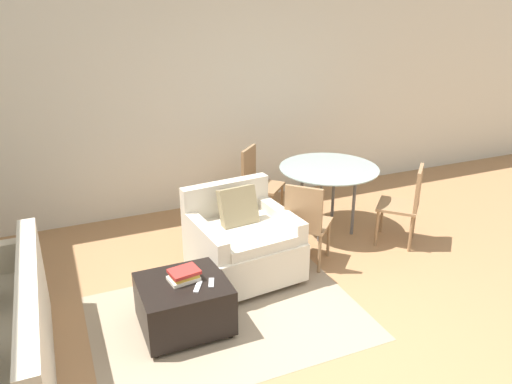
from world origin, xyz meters
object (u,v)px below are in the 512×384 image
dining_chair_far_left (257,179)px  ottoman (184,303)px  tv_remote_secondary (211,283)px  dining_chair_near_left (306,219)px  tv_remote_primary (198,287)px  book_stack (184,275)px  armchair (242,242)px  dining_chair_near_right (407,200)px  dining_table (329,175)px

dining_chair_far_left → ottoman: bearing=-128.6°
tv_remote_secondary → dining_chair_near_left: size_ratio=0.16×
tv_remote_secondary → dining_chair_near_left: bearing=27.6°
tv_remote_secondary → dining_chair_near_left: 1.36m
ottoman → tv_remote_secondary: bearing=-26.6°
tv_remote_primary → dining_chair_far_left: (1.32, 1.89, 0.07)m
book_stack → armchair: bearing=38.1°
book_stack → dining_chair_near_right: (2.63, 0.49, 0.03)m
ottoman → book_stack: (0.02, 0.03, 0.25)m
tv_remote_secondary → dining_chair_far_left: bearing=57.3°
book_stack → dining_chair_near_left: size_ratio=0.30×
ottoman → dining_chair_far_left: dining_chair_far_left is taller
ottoman → book_stack: bearing=54.5°
dining_table → armchair: bearing=-157.1°
ottoman → dining_chair_near_left: 1.53m
dining_chair_far_left → dining_chair_near_left: bearing=-90.0°
armchair → dining_chair_far_left: (0.65, 1.16, 0.16)m
tv_remote_primary → dining_chair_near_right: size_ratio=0.18×
tv_remote_secondary → dining_chair_near_right: bearing=14.4°
tv_remote_secondary → dining_chair_near_right: size_ratio=0.16×
dining_chair_near_right → dining_chair_far_left: (-1.25, 1.25, 0.00)m
ottoman → dining_chair_near_left: dining_chair_near_left is taller
armchair → dining_table: size_ratio=0.90×
armchair → book_stack: bearing=-141.9°
dining_chair_near_left → dining_table: bearing=45.0°
dining_table → dining_chair_far_left: size_ratio=1.25×
book_stack → dining_chair_near_left: dining_chair_near_left is taller
tv_remote_secondary → dining_chair_far_left: 2.23m
dining_chair_near_right → dining_chair_far_left: bearing=135.0°
tv_remote_primary → dining_table: 2.33m
armchair → book_stack: 0.94m
book_stack → tv_remote_secondary: bearing=-36.2°
ottoman → tv_remote_secondary: tv_remote_secondary is taller
dining_chair_near_left → dining_chair_near_right: (1.25, 0.00, 0.00)m
dining_table → dining_chair_near_left: 0.90m
dining_chair_near_left → dining_chair_far_left: (0.00, 1.25, 0.00)m
dining_chair_near_left → armchair: bearing=172.5°
ottoman → dining_table: (2.03, 1.15, 0.45)m
armchair → dining_chair_far_left: dining_chair_far_left is taller
dining_chair_far_left → dining_chair_near_right: bearing=-45.0°
ottoman → dining_chair_far_left: size_ratio=0.79×
armchair → ottoman: 0.98m
book_stack → dining_chair_far_left: (1.39, 1.74, 0.03)m
dining_chair_far_left → armchair: bearing=-119.3°
tv_remote_secondary → ottoman: bearing=153.4°
tv_remote_primary → tv_remote_secondary: same height
tv_remote_secondary → dining_chair_far_left: dining_chair_far_left is taller
dining_table → dining_chair_near_right: size_ratio=1.25×
tv_remote_secondary → dining_chair_far_left: size_ratio=0.16×
dining_table → dining_chair_far_left: dining_chair_far_left is taller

